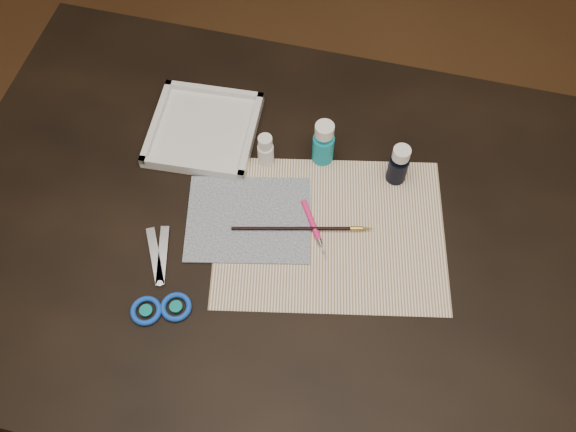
% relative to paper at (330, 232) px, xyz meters
% --- Properties ---
extents(ground, '(3.50, 3.50, 0.02)m').
position_rel_paper_xyz_m(ground, '(-0.08, -0.01, -0.76)').
color(ground, '#422614').
rests_on(ground, ground).
extents(table, '(1.30, 0.90, 0.75)m').
position_rel_paper_xyz_m(table, '(-0.08, -0.01, -0.38)').
color(table, black).
rests_on(table, ground).
extents(paper, '(0.47, 0.40, 0.00)m').
position_rel_paper_xyz_m(paper, '(0.00, 0.00, 0.00)').
color(paper, white).
rests_on(paper, table).
extents(canvas, '(0.26, 0.23, 0.00)m').
position_rel_paper_xyz_m(canvas, '(-0.15, -0.01, 0.00)').
color(canvas, '#152540').
rests_on(canvas, paper).
extents(paint_bottle_white, '(0.04, 0.04, 0.08)m').
position_rel_paper_xyz_m(paint_bottle_white, '(-0.15, 0.12, 0.04)').
color(paint_bottle_white, white).
rests_on(paint_bottle_white, table).
extents(paint_bottle_cyan, '(0.05, 0.05, 0.10)m').
position_rel_paper_xyz_m(paint_bottle_cyan, '(-0.05, 0.16, 0.05)').
color(paint_bottle_cyan, '#0F94AD').
rests_on(paint_bottle_cyan, table).
extents(paint_bottle_navy, '(0.05, 0.05, 0.09)m').
position_rel_paper_xyz_m(paint_bottle_navy, '(0.10, 0.15, 0.04)').
color(paint_bottle_navy, black).
rests_on(paint_bottle_navy, table).
extents(paintbrush, '(0.25, 0.07, 0.01)m').
position_rel_paper_xyz_m(paintbrush, '(-0.05, -0.01, 0.01)').
color(paintbrush, black).
rests_on(paintbrush, canvas).
extents(craft_knife, '(0.08, 0.11, 0.01)m').
position_rel_paper_xyz_m(craft_knife, '(-0.03, -0.00, 0.01)').
color(craft_knife, '#F71E76').
rests_on(craft_knife, paper).
extents(scissors, '(0.19, 0.23, 0.01)m').
position_rel_paper_xyz_m(scissors, '(-0.28, -0.16, 0.00)').
color(scissors, silver).
rests_on(scissors, table).
extents(palette_tray, '(0.22, 0.22, 0.02)m').
position_rel_paper_xyz_m(palette_tray, '(-0.29, 0.16, 0.01)').
color(palette_tray, silver).
rests_on(palette_tray, table).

